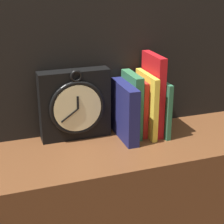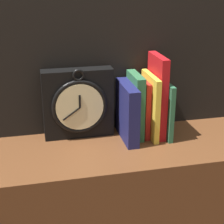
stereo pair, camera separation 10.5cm
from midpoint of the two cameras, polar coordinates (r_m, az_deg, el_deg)
clock at (r=1.13m, az=-2.51°, el=1.21°), size 0.21×0.06×0.22m
book_slot0_navy at (r=1.12m, az=5.01°, el=-0.06°), size 0.03×0.16×0.17m
book_slot1_green at (r=1.14m, az=6.19°, el=0.96°), size 0.03×0.12×0.20m
book_slot2_red at (r=1.16m, az=7.32°, el=0.65°), size 0.02×0.11×0.18m
book_slot3_yellow at (r=1.15m, az=8.44°, el=0.91°), size 0.02×0.14×0.19m
book_slot4_red at (r=1.15m, az=9.47°, el=2.40°), size 0.02×0.13×0.25m
book_slot5_green at (r=1.17m, az=10.45°, el=0.55°), size 0.01×0.15×0.17m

